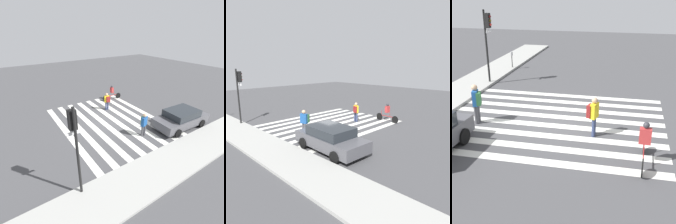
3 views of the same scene
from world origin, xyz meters
TOP-DOWN VIEW (x-y plane):
  - ground_plane at (0.00, 0.00)m, footprint 60.00×60.00m
  - sidewalk_curb at (0.00, 6.25)m, footprint 36.00×2.50m
  - crosswalk_stripes at (0.00, 0.00)m, footprint 7.59×10.00m
  - traffic_light at (4.86, 5.17)m, footprint 0.60×0.50m
  - pedestrian_adult_yellow_jacket at (-1.09, -1.99)m, footprint 0.50×0.47m
  - pedestrian_child_with_backpack at (-0.92, 3.19)m, footprint 0.54×0.51m
  - cyclist_near_curb at (-2.92, -3.97)m, footprint 2.20×0.41m
  - car_parked_far_curb at (-4.23, 3.80)m, footprint 4.48×2.21m

SIDE VIEW (x-z plane):
  - ground_plane at x=0.00m, z-range 0.00..0.00m
  - crosswalk_stripes at x=0.00m, z-range 0.00..0.01m
  - sidewalk_curb at x=0.00m, z-range 0.00..0.14m
  - car_parked_far_curb at x=-4.23m, z-range 0.02..1.45m
  - cyclist_near_curb at x=-2.92m, z-range 0.07..1.65m
  - pedestrian_adult_yellow_jacket at x=-1.09m, z-range 0.14..1.80m
  - pedestrian_child_with_backpack at x=-0.92m, z-range 0.15..1.94m
  - traffic_light at x=4.86m, z-range 0.90..5.36m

